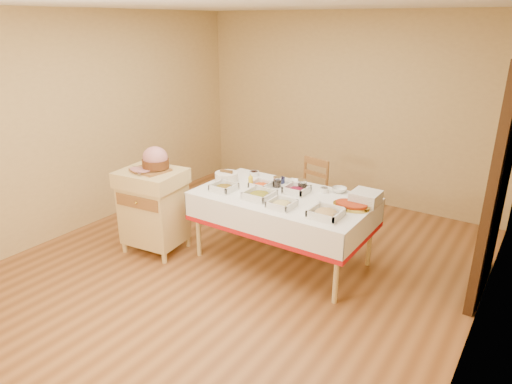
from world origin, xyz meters
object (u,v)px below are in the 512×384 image
preserve_jar_right (302,186)px  bread_basket (226,176)px  dining_table (283,210)px  butcher_cart (154,206)px  dining_chair (308,195)px  preserve_jar_left (277,182)px  ham_on_board (155,161)px  mustard_bottle (251,182)px  brass_platter (351,206)px  plate_stack (366,198)px

preserve_jar_right → bread_basket: 0.90m
dining_table → butcher_cart: size_ratio=1.93×
dining_chair → preserve_jar_left: (-0.04, -0.68, 0.35)m
preserve_jar_left → bread_basket: same height
ham_on_board → preserve_jar_left: bearing=33.3°
preserve_jar_left → mustard_bottle: size_ratio=0.73×
brass_platter → preserve_jar_right: bearing=167.6°
butcher_cart → ham_on_board: size_ratio=2.35×
preserve_jar_left → mustard_bottle: mustard_bottle is taller
preserve_jar_left → plate_stack: plate_stack is taller
ham_on_board → preserve_jar_right: ham_on_board is taller
butcher_cart → dining_chair: bearing=50.7°
brass_platter → preserve_jar_left: bearing=173.6°
mustard_bottle → bread_basket: 0.37m
ham_on_board → preserve_jar_right: (1.39, 0.76, -0.24)m
butcher_cart → brass_platter: 2.16m
dining_chair → preserve_jar_right: 0.78m
dining_table → ham_on_board: bearing=-157.1°
plate_stack → ham_on_board: bearing=-159.3°
ham_on_board → mustard_bottle: bearing=31.6°
plate_stack → brass_platter: (-0.08, -0.17, -0.04)m
mustard_bottle → plate_stack: 1.23m
dining_chair → plate_stack: dining_chair is taller
ham_on_board → mustard_bottle: (0.88, 0.54, -0.23)m
ham_on_board → plate_stack: ham_on_board is taller
ham_on_board → bread_basket: (0.51, 0.59, -0.25)m
dining_chair → preserve_jar_left: bearing=-93.0°
dining_table → butcher_cart: (-1.33, -0.57, -0.06)m
butcher_cart → preserve_jar_right: butcher_cart is taller
butcher_cart → preserve_jar_left: size_ratio=8.19×
bread_basket → brass_platter: size_ratio=0.71×
dining_chair → plate_stack: 1.19m
butcher_cart → plate_stack: (2.12, 0.82, 0.29)m
dining_table → brass_platter: brass_platter is taller
preserve_jar_left → bread_basket: (-0.59, -0.14, -0.00)m
butcher_cart → dining_chair: butcher_cart is taller
mustard_bottle → brass_platter: mustard_bottle is taller
dining_chair → preserve_jar_left: dining_chair is taller
preserve_jar_left → bread_basket: bearing=-166.8°
preserve_jar_left → preserve_jar_right: bearing=6.4°
dining_table → plate_stack: plate_stack is taller
ham_on_board → brass_platter: size_ratio=1.09×
brass_platter → bread_basket: bearing=-178.6°
ham_on_board → butcher_cart: bearing=-141.9°
butcher_cart → preserve_jar_right: 1.66m
plate_stack → butcher_cart: bearing=-158.9°
dining_chair → bread_basket: size_ratio=3.42×
ham_on_board → preserve_jar_left: (1.10, 0.72, -0.24)m
butcher_cart → plate_stack: size_ratio=3.55×
dining_table → dining_chair: bearing=99.7°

